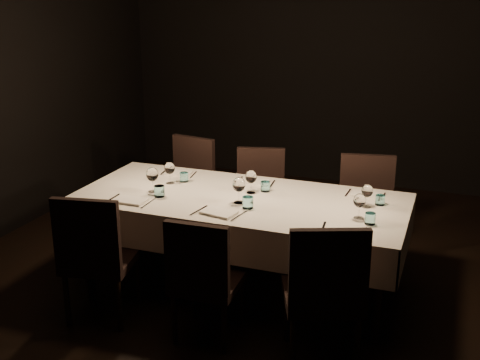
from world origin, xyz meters
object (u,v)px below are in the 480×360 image
(chair_near_center, at_px, (203,275))
(chair_far_right, at_px, (366,207))
(chair_near_right, at_px, (324,289))
(chair_far_left, at_px, (188,183))
(chair_far_center, at_px, (260,194))
(dining_table, at_px, (240,206))
(chair_near_left, at_px, (95,253))

(chair_near_center, bearing_deg, chair_far_right, -119.66)
(chair_near_right, relative_size, chair_far_left, 1.04)
(chair_far_center, bearing_deg, chair_near_center, -99.06)
(chair_far_center, bearing_deg, dining_table, -96.64)
(chair_near_left, distance_m, chair_near_right, 1.61)
(chair_far_center, bearing_deg, chair_far_left, 164.00)
(dining_table, distance_m, chair_far_left, 1.21)
(chair_near_left, bearing_deg, dining_table, -143.39)
(chair_near_center, xyz_separation_m, chair_far_right, (0.81, 1.57, 0.03))
(chair_near_left, relative_size, chair_far_center, 1.07)
(chair_near_center, xyz_separation_m, chair_far_left, (-0.89, 1.66, 0.02))
(dining_table, bearing_deg, chair_near_right, -43.39)
(chair_near_center, height_order, chair_far_left, chair_far_left)
(chair_near_right, relative_size, chair_far_right, 1.03)
(chair_near_center, distance_m, chair_near_right, 0.81)
(dining_table, relative_size, chair_near_center, 2.81)
(chair_near_left, xyz_separation_m, chair_near_right, (1.61, 0.03, 0.01))
(dining_table, xyz_separation_m, chair_far_left, (-0.85, 0.85, -0.17))
(chair_near_left, distance_m, chair_far_right, 2.27)
(chair_near_right, bearing_deg, dining_table, -64.91)
(chair_far_center, bearing_deg, chair_far_right, -19.04)
(chair_far_center, distance_m, chair_far_right, 0.97)
(chair_near_center, xyz_separation_m, chair_far_center, (-0.16, 1.65, 0.00))
(chair_far_center, height_order, chair_far_right, chair_far_right)
(dining_table, relative_size, chair_far_right, 2.65)
(chair_near_left, bearing_deg, chair_far_center, -121.98)
(chair_near_left, bearing_deg, chair_far_right, -146.16)
(dining_table, bearing_deg, chair_near_left, -132.66)
(chair_near_right, bearing_deg, chair_far_center, -80.97)
(chair_near_right, xyz_separation_m, chair_far_left, (-1.70, 1.65, -0.02))
(chair_far_left, bearing_deg, chair_near_left, -77.30)
(chair_near_right, bearing_deg, chair_near_left, -20.48)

